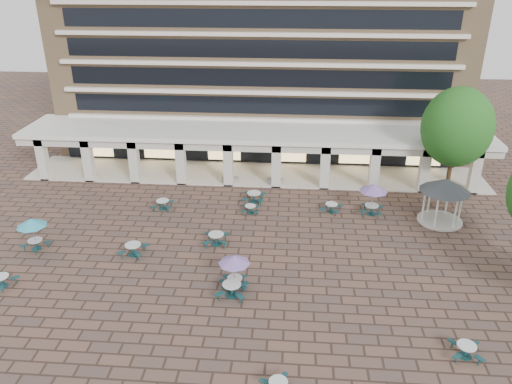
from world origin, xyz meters
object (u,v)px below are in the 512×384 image
at_px(gazebo, 445,190).
at_px(planter_right, 275,179).
at_px(picnic_table_0, 1,280).
at_px(picnic_table_1, 232,289).
at_px(planter_left, 230,178).

xyz_separation_m(gazebo, planter_right, (-12.90, 6.15, -2.19)).
bearing_deg(planter_right, picnic_table_0, -133.47).
xyz_separation_m(picnic_table_1, planter_left, (-2.23, 16.74, -0.08)).
xyz_separation_m(picnic_table_1, planter_right, (1.85, 16.74, -0.05)).
xyz_separation_m(picnic_table_0, planter_right, (16.02, 16.90, 0.02)).
bearing_deg(picnic_table_0, planter_left, 69.13).
bearing_deg(gazebo, planter_left, 160.08).
distance_m(picnic_table_1, planter_left, 16.88).
distance_m(picnic_table_0, gazebo, 30.94).
height_order(picnic_table_0, picnic_table_1, picnic_table_1).
bearing_deg(planter_left, picnic_table_0, -125.24).
height_order(gazebo, planter_right, gazebo).
relative_size(picnic_table_0, picnic_table_1, 0.93).
height_order(picnic_table_0, planter_right, planter_right).
relative_size(picnic_table_0, planter_left, 1.25).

